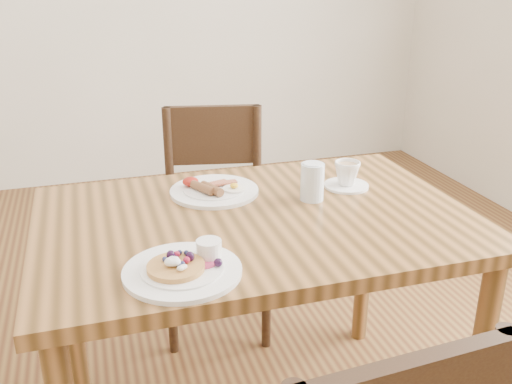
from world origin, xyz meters
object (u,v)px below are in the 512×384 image
(dining_table, at_px, (256,247))
(teacup_saucer, at_px, (347,176))
(pancake_plate, at_px, (184,267))
(water_glass, at_px, (312,182))
(breakfast_plate, at_px, (213,190))
(chair_far, at_px, (215,209))

(dining_table, height_order, teacup_saucer, teacup_saucer)
(pancake_plate, bearing_deg, water_glass, 35.97)
(pancake_plate, bearing_deg, breakfast_plate, 69.35)
(chair_far, xyz_separation_m, teacup_saucer, (0.30, -0.53, 0.29))
(chair_far, xyz_separation_m, breakfast_plate, (-0.11, -0.46, 0.27))
(pancake_plate, relative_size, water_glass, 2.42)
(dining_table, bearing_deg, pancake_plate, -134.00)
(teacup_saucer, bearing_deg, dining_table, -159.17)
(chair_far, height_order, breakfast_plate, chair_far)
(breakfast_plate, bearing_deg, water_glass, -26.54)
(dining_table, distance_m, teacup_saucer, 0.38)
(chair_far, relative_size, water_glass, 7.90)
(water_glass, bearing_deg, teacup_saucer, 24.40)
(dining_table, bearing_deg, chair_far, 87.25)
(teacup_saucer, bearing_deg, chair_far, 119.91)
(dining_table, height_order, pancake_plate, pancake_plate)
(chair_far, bearing_deg, pancake_plate, 84.44)
(pancake_plate, xyz_separation_m, breakfast_plate, (0.17, 0.45, -0.00))
(pancake_plate, height_order, water_glass, water_glass)
(chair_far, bearing_deg, water_glass, 116.57)
(dining_table, xyz_separation_m, water_glass, (0.19, 0.06, 0.15))
(breakfast_plate, relative_size, teacup_saucer, 1.93)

